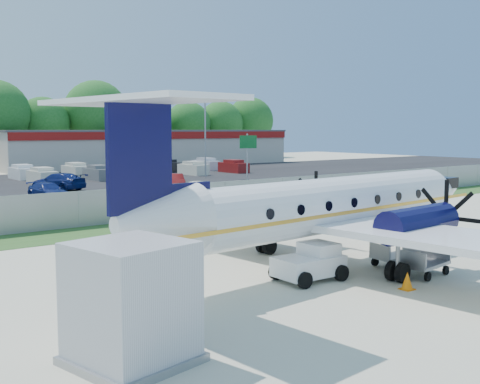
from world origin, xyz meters
TOP-DOWN VIEW (x-y plane):
  - ground at (0.00, 0.00)m, footprint 170.00×170.00m
  - grass_verge at (0.00, 12.00)m, footprint 170.00×4.00m
  - access_road at (0.00, 19.00)m, footprint 170.00×8.00m
  - parking_lot at (0.00, 40.00)m, footprint 170.00×32.00m
  - perimeter_fence at (0.00, 14.00)m, footprint 120.00×0.06m
  - building_east at (26.00, 61.98)m, footprint 44.40×12.40m
  - sign_mid at (3.00, 22.91)m, footprint 1.80×0.26m
  - sign_right at (14.00, 22.91)m, footprint 1.80×0.26m
  - light_pole_ne at (20.00, 38.00)m, footprint 0.90×0.35m
  - light_pole_se at (20.00, 48.00)m, footprint 0.90×0.35m
  - aircraft at (-1.05, -0.95)m, footprint 20.41×20.10m
  - pushback_tug at (-3.10, -2.13)m, footprint 2.48×1.81m
  - baggage_cart_near at (0.64, -4.22)m, footprint 2.08×1.40m
  - baggage_cart_far at (1.03, -2.71)m, footprint 2.00×1.37m
  - service_container at (-11.81, -5.11)m, footprint 3.00×3.00m
  - cone_port_wing at (-1.47, -5.07)m, footprint 0.43×0.43m
  - cone_starboard_wing at (-1.43, 14.65)m, footprint 0.36×0.36m
  - road_car_mid at (6.90, 20.60)m, footprint 4.55×2.98m
  - road_car_east at (22.27, 17.26)m, footprint 4.79×2.48m
  - parked_car_c at (-1.52, 28.17)m, footprint 2.18×4.54m
  - parked_car_d at (6.46, 29.81)m, footprint 2.91×5.22m
  - parked_car_e at (10.89, 29.62)m, footprint 2.91×4.18m
  - parked_car_g at (1.69, 34.29)m, footprint 4.07×5.71m
  - far_parking_rows at (0.00, 45.00)m, footprint 56.00×10.00m

SIDE VIEW (x-z plane):
  - ground at x=0.00m, z-range 0.00..0.00m
  - road_car_mid at x=6.90m, z-range -0.71..0.71m
  - road_car_east at x=22.27m, z-range -0.65..0.65m
  - parked_car_c at x=-1.52m, z-range -0.64..0.64m
  - parked_car_d at x=6.46m, z-range -0.84..0.84m
  - parked_car_e at x=10.89m, z-range -0.65..0.65m
  - parked_car_g at x=1.69m, z-range -0.77..0.77m
  - far_parking_rows at x=0.00m, z-range -0.80..0.80m
  - grass_verge at x=0.00m, z-range 0.00..0.02m
  - access_road at x=0.00m, z-range 0.00..0.02m
  - parking_lot at x=0.00m, z-range 0.00..0.02m
  - cone_starboard_wing at x=-1.43m, z-range -0.01..0.49m
  - cone_port_wing at x=-1.47m, z-range -0.02..0.59m
  - baggage_cart_far at x=1.03m, z-range -0.03..0.94m
  - baggage_cart_near at x=0.64m, z-range -0.04..0.99m
  - pushback_tug at x=-3.10m, z-range -0.03..1.29m
  - perimeter_fence at x=0.00m, z-range 0.01..2.00m
  - service_container at x=-11.81m, z-range -0.10..2.74m
  - aircraft at x=-1.05m, z-range -0.72..5.57m
  - building_east at x=26.00m, z-range 0.01..5.25m
  - sign_mid at x=3.00m, z-range 1.11..6.11m
  - sign_right at x=14.00m, z-range 1.11..6.11m
  - light_pole_ne at x=20.00m, z-range 0.69..9.78m
  - light_pole_se at x=20.00m, z-range 0.69..9.78m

